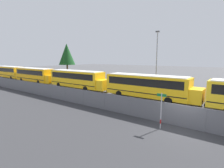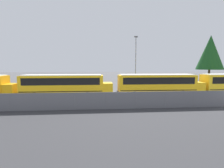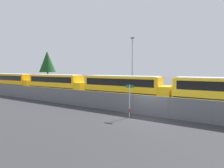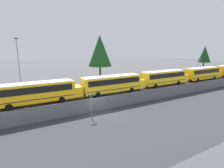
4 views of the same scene
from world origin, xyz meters
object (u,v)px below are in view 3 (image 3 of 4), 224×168
(school_bus_2, at_px, (56,82))
(light_pole, at_px, (132,63))
(school_bus_1, at_px, (14,80))
(street_sign, at_px, (130,100))
(tree_2, at_px, (47,62))
(school_bus_3, at_px, (123,85))

(school_bus_2, xyz_separation_m, light_pole, (11.02, 6.75, 3.23))
(school_bus_1, distance_m, light_pole, 24.66)
(school_bus_2, distance_m, street_sign, 19.16)
(school_bus_1, distance_m, tree_2, 15.43)
(street_sign, bearing_deg, light_pole, 113.74)
(school_bus_1, height_order, school_bus_3, same)
(light_pole, bearing_deg, school_bus_1, -163.23)
(school_bus_2, xyz_separation_m, tree_2, (-18.54, 13.14, 4.40))
(school_bus_3, bearing_deg, light_pole, 104.32)
(tree_2, bearing_deg, school_bus_1, -65.42)
(school_bus_3, xyz_separation_m, light_pole, (-1.72, 6.74, 3.23))
(school_bus_1, height_order, tree_2, tree_2)
(tree_2, bearing_deg, street_sign, -30.29)
(school_bus_3, bearing_deg, school_bus_1, -179.28)
(school_bus_1, bearing_deg, tree_2, 114.58)
(school_bus_3, bearing_deg, tree_2, 157.23)
(light_pole, bearing_deg, school_bus_2, -148.52)
(school_bus_3, height_order, street_sign, school_bus_3)
(street_sign, distance_m, light_pole, 16.40)
(school_bus_1, distance_m, school_bus_2, 12.39)
(school_bus_1, bearing_deg, school_bus_3, 0.72)
(school_bus_2, bearing_deg, street_sign, -24.32)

